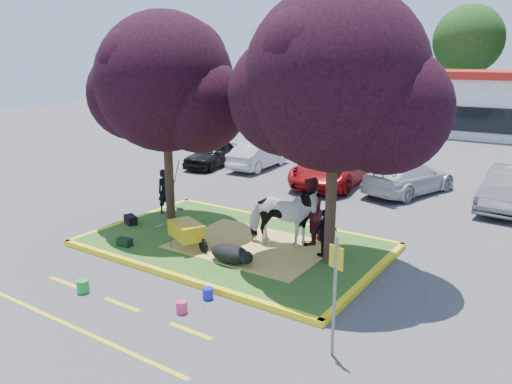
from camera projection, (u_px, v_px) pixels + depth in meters
The scene contains 32 objects.
ground at pixel (234, 247), 14.38m from camera, with size 90.00×90.00×0.00m, color #424244.
median_island at pixel (234, 244), 14.36m from camera, with size 8.00×5.00×0.15m, color #2A591C.
curb_near at pixel (172, 276), 12.28m from camera, with size 8.30×0.16×0.15m, color yellow.
curb_far at pixel (280, 221), 16.43m from camera, with size 8.30×0.16×0.15m, color yellow.
curb_left at pixel (135, 220), 16.54m from camera, with size 0.16×5.30×0.15m, color yellow.
curb_right at pixel (369, 278), 12.17m from camera, with size 0.16×5.30×0.15m, color yellow.
straw_bedding at pixel (251, 246), 14.02m from camera, with size 4.20×3.00×0.01m, color #E4CB5E.
tree_purple_left at pixel (165, 89), 15.04m from camera, with size 5.06×4.20×6.51m.
tree_purple_right at pixel (336, 89), 11.77m from camera, with size 5.30×4.40×6.82m.
fire_lane_stripe_a at pixel (65, 283), 12.07m from camera, with size 1.10×0.12×0.01m, color yellow.
fire_lane_stripe_b at pixel (122, 305), 11.00m from camera, with size 1.10×0.12×0.01m, color yellow.
fire_lane_stripe_c at pixel (191, 331), 9.93m from camera, with size 1.10×0.12×0.01m, color yellow.
fire_lane_long at pixel (76, 328), 10.04m from camera, with size 6.00×0.10×0.01m, color yellow.
retail_building at pixel (490, 102), 35.21m from camera, with size 20.40×8.40×4.40m.
treeline at pixel (508, 28), 41.92m from camera, with size 46.58×7.80×14.63m.
cow at pixel (282, 217), 13.76m from camera, with size 0.94×2.07×1.75m, color silver.
calf at pixel (230, 254), 12.83m from camera, with size 1.13×0.64×0.49m, color black.
handler at pixel (165, 191), 16.89m from camera, with size 0.55×0.36×1.50m, color black.
visitor_a at pixel (310, 211), 13.97m from camera, with size 0.93×0.73×1.92m, color #4E161F.
visitor_b at pixel (325, 233), 13.12m from camera, with size 0.77×0.32×1.31m, color black.
wheelbarrow at pixel (187, 231), 13.74m from camera, with size 1.94×1.04×0.74m.
gear_bag_dark at pixel (131, 220), 15.88m from camera, with size 0.52×0.28×0.27m, color black.
gear_bag_green at pixel (125, 242), 14.01m from camera, with size 0.41×0.25×0.22m, color black.
sign_post at pixel (335, 285), 8.79m from camera, with size 0.31×0.14×2.28m.
bucket_green at pixel (83, 286), 11.54m from camera, with size 0.28×0.28×0.30m, color green.
bucket_pink at pixel (182, 307), 10.62m from camera, with size 0.25×0.25×0.27m, color #E23272.
bucket_blue at pixel (208, 293), 11.24m from camera, with size 0.24×0.24×0.26m, color #1821C3.
car_black at pixel (212, 154), 24.85m from camera, with size 1.51×3.76×1.28m, color black.
car_silver at pixel (259, 155), 24.45m from camera, with size 1.38×3.95×1.30m, color #AAADB2.
car_red at pixel (333, 168), 21.29m from camera, with size 2.44×5.30×1.47m, color maroon.
car_white at pixel (409, 177), 19.91m from camera, with size 1.85×4.55×1.32m, color silver.
car_grey at pixel (511, 189), 17.84m from camera, with size 1.56×4.46×1.47m, color slate.
Camera 1 is at (8.00, -10.85, 5.27)m, focal length 35.00 mm.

